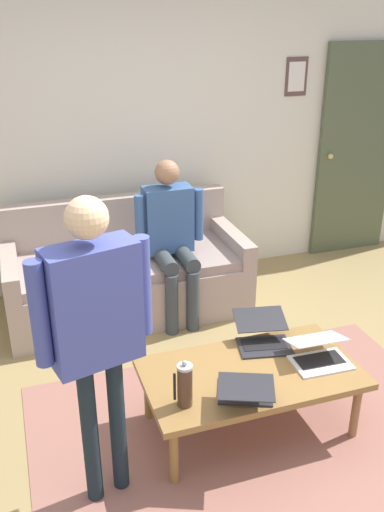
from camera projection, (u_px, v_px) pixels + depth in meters
ground_plane at (222, 424)px, 3.39m from camera, size 7.68×7.68×0.00m
area_rug at (255, 436)px, 3.29m from camera, size 2.58×1.82×0.01m
back_wall at (131, 132)px, 4.74m from camera, size 7.04×0.11×2.70m
interior_door at (356, 152)px, 5.44m from camera, size 0.82×0.09×2.05m
couch at (126, 275)px, 4.59m from camera, size 1.91×0.88×0.88m
coffee_table at (251, 376)px, 3.23m from camera, size 1.25×0.69×0.41m
laptop_left at (245, 390)px, 2.98m from camera, size 0.40×0.43×0.13m
laptop_center at (263, 337)px, 3.46m from camera, size 0.39×0.42×0.15m
laptop_right at (319, 354)px, 3.29m from camera, size 0.35×0.32×0.15m
french_press at (185, 385)px, 2.89m from camera, size 0.10×0.08×0.28m
person_standing at (95, 320)px, 2.50m from camera, size 0.57×0.27×1.62m
person_seated at (171, 232)px, 4.31m from camera, size 0.55×0.51×1.28m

